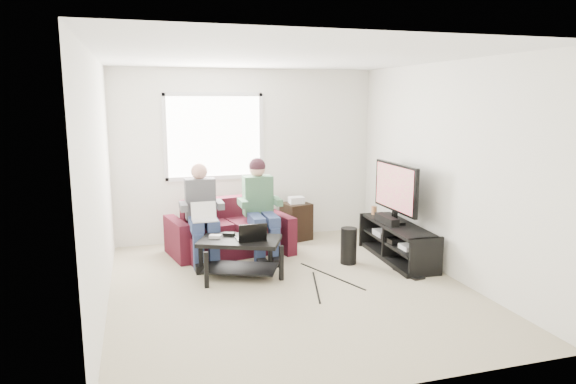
% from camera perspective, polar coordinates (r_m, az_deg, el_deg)
% --- Properties ---
extents(floor, '(4.50, 4.50, 0.00)m').
position_cam_1_polar(floor, '(6.07, 0.13, -10.49)').
color(floor, '#BFB095').
rests_on(floor, ground).
extents(ceiling, '(4.50, 4.50, 0.00)m').
position_cam_1_polar(ceiling, '(5.69, 0.14, 14.81)').
color(ceiling, white).
rests_on(ceiling, wall_back).
extents(wall_back, '(4.50, 0.00, 4.50)m').
position_cam_1_polar(wall_back, '(7.90, -4.56, 4.08)').
color(wall_back, white).
rests_on(wall_back, floor).
extents(wall_front, '(4.50, 0.00, 4.50)m').
position_cam_1_polar(wall_front, '(3.67, 10.24, -3.32)').
color(wall_front, white).
rests_on(wall_front, floor).
extents(wall_left, '(0.00, 4.50, 4.50)m').
position_cam_1_polar(wall_left, '(5.51, -20.21, 0.76)').
color(wall_left, white).
rests_on(wall_left, floor).
extents(wall_right, '(0.00, 4.50, 4.50)m').
position_cam_1_polar(wall_right, '(6.59, 17.06, 2.41)').
color(wall_right, white).
rests_on(wall_right, floor).
extents(window, '(1.48, 0.04, 1.28)m').
position_cam_1_polar(window, '(7.77, -8.19, 6.13)').
color(window, white).
rests_on(window, wall_back).
extents(sofa, '(1.77, 1.01, 0.76)m').
position_cam_1_polar(sofa, '(7.31, -6.58, -4.53)').
color(sofa, '#4E1323').
rests_on(sofa, floor).
extents(person_left, '(0.40, 0.71, 1.30)m').
position_cam_1_polar(person_left, '(6.91, -9.55, -1.91)').
color(person_left, navy).
rests_on(person_left, sofa).
extents(person_right, '(0.40, 0.71, 1.35)m').
position_cam_1_polar(person_right, '(7.06, -3.13, -1.04)').
color(person_right, navy).
rests_on(person_right, sofa).
extents(laptop_silver, '(0.38, 0.31, 0.24)m').
position_cam_1_polar(laptop_silver, '(6.66, -9.26, -2.66)').
color(laptop_silver, silver).
rests_on(laptop_silver, person_left).
extents(coffee_table, '(1.11, 0.92, 0.48)m').
position_cam_1_polar(coffee_table, '(6.31, -5.35, -6.30)').
color(coffee_table, black).
rests_on(coffee_table, floor).
extents(laptop_black, '(0.41, 0.37, 0.24)m').
position_cam_1_polar(laptop_black, '(6.20, -4.16, -4.25)').
color(laptop_black, black).
rests_on(laptop_black, coffee_table).
extents(controller_a, '(0.16, 0.13, 0.04)m').
position_cam_1_polar(controller_a, '(6.34, -8.08, -4.92)').
color(controller_a, silver).
rests_on(controller_a, coffee_table).
extents(controller_b, '(0.16, 0.14, 0.04)m').
position_cam_1_polar(controller_b, '(6.43, -6.57, -4.68)').
color(controller_b, black).
rests_on(controller_b, coffee_table).
extents(controller_c, '(0.17, 0.15, 0.04)m').
position_cam_1_polar(controller_c, '(6.48, -3.02, -4.51)').
color(controller_c, gray).
rests_on(controller_c, coffee_table).
extents(tv_stand, '(0.52, 1.51, 0.49)m').
position_cam_1_polar(tv_stand, '(7.13, 12.05, -5.64)').
color(tv_stand, black).
rests_on(tv_stand, floor).
extents(tv, '(0.12, 1.10, 0.81)m').
position_cam_1_polar(tv, '(7.05, 11.86, 0.30)').
color(tv, black).
rests_on(tv, tv_stand).
extents(soundbar, '(0.12, 0.50, 0.10)m').
position_cam_1_polar(soundbar, '(7.08, 10.90, -3.01)').
color(soundbar, black).
rests_on(soundbar, tv_stand).
extents(drink_cup, '(0.08, 0.08, 0.12)m').
position_cam_1_polar(drink_cup, '(7.57, 9.54, -2.02)').
color(drink_cup, '#A87248').
rests_on(drink_cup, tv_stand).
extents(console_white, '(0.30, 0.22, 0.06)m').
position_cam_1_polar(console_white, '(6.78, 13.68, -5.93)').
color(console_white, silver).
rests_on(console_white, tv_stand).
extents(console_grey, '(0.34, 0.26, 0.08)m').
position_cam_1_polar(console_grey, '(7.36, 10.96, -4.44)').
color(console_grey, gray).
rests_on(console_grey, tv_stand).
extents(console_black, '(0.38, 0.30, 0.07)m').
position_cam_1_polar(console_black, '(7.07, 12.26, -5.15)').
color(console_black, black).
rests_on(console_black, tv_stand).
extents(subwoofer, '(0.21, 0.21, 0.48)m').
position_cam_1_polar(subwoofer, '(6.86, 6.76, -5.96)').
color(subwoofer, black).
rests_on(subwoofer, floor).
extents(keyboard_floor, '(0.22, 0.48, 0.03)m').
position_cam_1_polar(keyboard_floor, '(6.64, 13.24, -8.79)').
color(keyboard_floor, black).
rests_on(keyboard_floor, floor).
extents(end_table, '(0.38, 0.38, 0.67)m').
position_cam_1_polar(end_table, '(7.96, 0.93, -3.16)').
color(end_table, black).
rests_on(end_table, floor).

